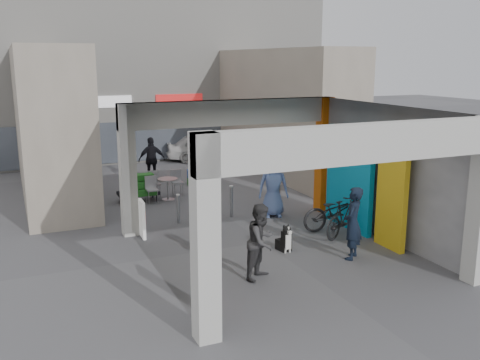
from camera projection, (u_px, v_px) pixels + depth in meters
name	position (u px, v px, depth m)	size (l,w,h in m)	color
ground	(264.00, 242.00, 13.73)	(90.00, 90.00, 0.00)	#56565B
arcade_canopy	(300.00, 158.00, 12.70)	(6.40, 6.45, 6.40)	#BBBBB6
far_building	(136.00, 72.00, 25.37)	(18.00, 4.08, 8.00)	silver
plaza_bldg_left	(49.00, 122.00, 18.15)	(2.00, 9.00, 5.00)	#A79A8A
plaza_bldg_right	(283.00, 112.00, 21.64)	(2.00, 9.00, 5.00)	#A79A8A
bollard_left	(178.00, 209.00, 15.30)	(0.09, 0.09, 0.82)	gray
bollard_center	(231.00, 201.00, 15.88)	(0.09, 0.09, 0.93)	gray
bollard_right	(279.00, 197.00, 16.46)	(0.09, 0.09, 0.92)	gray
advert_board_near	(196.00, 280.00, 10.12)	(0.14, 0.56, 1.00)	white
advert_board_far	(142.00, 219.00, 14.03)	(0.12, 0.55, 1.00)	white
cafe_set	(162.00, 189.00, 18.04)	(1.45, 1.17, 0.87)	#9E9DA2
produce_stand	(138.00, 191.00, 17.65)	(1.32, 0.71, 0.87)	black
crate_stack	(193.00, 177.00, 20.04)	(0.52, 0.45, 0.56)	#1D611B
border_collie	(285.00, 240.00, 13.04)	(0.26, 0.51, 0.71)	black
man_with_dog	(353.00, 223.00, 12.44)	(0.63, 0.41, 1.73)	black
man_back_turned	(261.00, 241.00, 11.33)	(0.80, 0.62, 1.64)	#3B3A3D
man_elderly	(273.00, 186.00, 15.86)	(0.89, 0.58, 1.83)	#637DC0
man_crates	(152.00, 160.00, 20.36)	(1.01, 0.42, 1.72)	black
bicycle_front	(337.00, 211.00, 14.64)	(0.70, 2.00, 1.05)	black
bicycle_rear	(344.00, 218.00, 14.13)	(0.48, 1.69, 1.01)	black
white_van	(205.00, 147.00, 24.88)	(1.47, 3.65, 1.24)	silver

